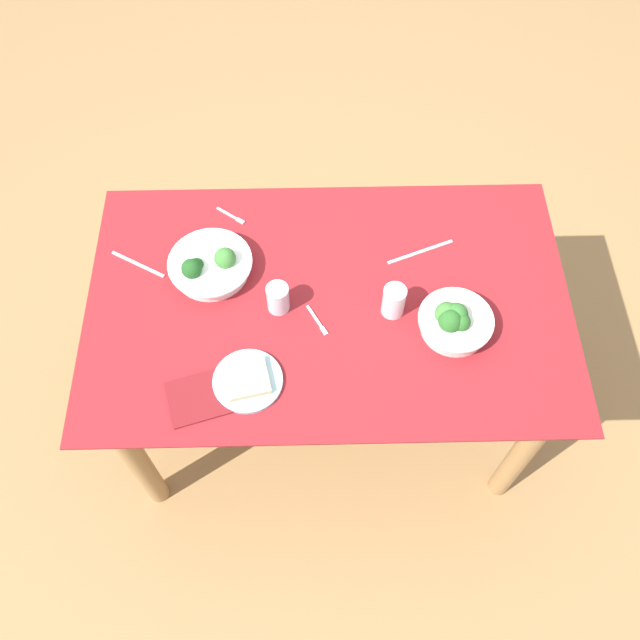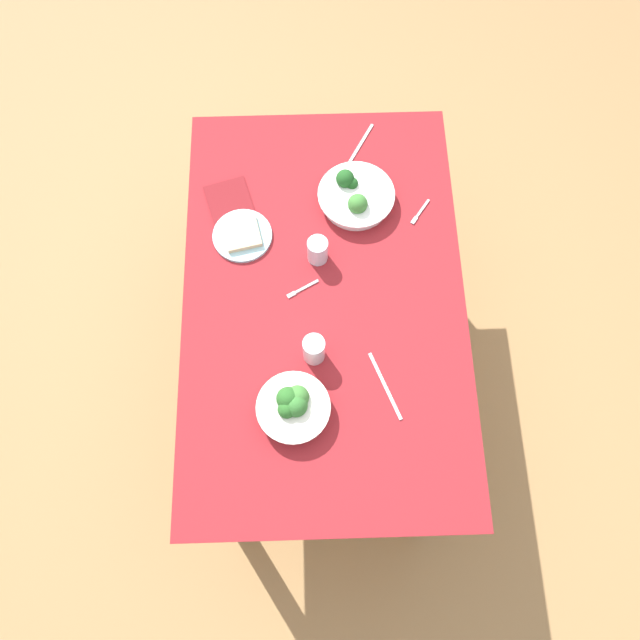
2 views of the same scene
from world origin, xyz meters
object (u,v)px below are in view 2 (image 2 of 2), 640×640
Objects in this scene: fork_by_near_bowl at (420,213)px; table_knife_left at (385,386)px; water_glass_center at (314,349)px; napkin_folded_upper at (230,202)px; table_knife_right at (360,145)px; water_glass_side at (318,250)px; bread_side_plate at (242,235)px; broccoli_bowl_near at (355,196)px; broccoli_bowl_far at (293,406)px; fork_by_far_bowl at (301,289)px.

fork_by_near_bowl is 0.43× the size of table_knife_left.
water_glass_center is 0.60m from napkin_folded_upper.
water_glass_center is at bearing -163.95° from table_knife_right.
bread_side_plate is at bearing 71.24° from water_glass_side.
water_glass_center reaches higher than table_knife_left.
water_glass_center is at bearing 176.52° from water_glass_side.
broccoli_bowl_near reaches higher than bread_side_plate.
bread_side_plate is at bearing -161.41° from table_knife_left.
bread_side_plate is 0.26m from water_glass_side.
napkin_folded_upper is (0.01, 0.41, -0.03)m from broccoli_bowl_near.
broccoli_bowl_far is 0.60m from bread_side_plate.
bread_side_plate is at bearing 108.15° from broccoli_bowl_near.
water_glass_center is (-0.41, -0.22, 0.04)m from bread_side_plate.
water_glass_center is 0.22m from fork_by_far_bowl.
fork_by_far_bowl is at bearing -164.11° from table_knife_left.
bread_side_plate is at bearing 160.24° from table_knife_right.
water_glass_center is 0.33m from water_glass_side.
water_glass_side is at bearing -126.59° from napkin_folded_upper.
broccoli_bowl_near is 0.24m from water_glass_side.
broccoli_bowl_near reaches higher than napkin_folded_upper.
broccoli_bowl_near is 0.23m from table_knife_right.
napkin_folded_upper is at bearing 53.41° from water_glass_side.
broccoli_bowl_far is at bearing -164.76° from bread_side_plate.
broccoli_bowl_far reaches higher than water_glass_side.
water_glass_center is at bearing -151.78° from bread_side_plate.
water_glass_center is at bearing -153.89° from napkin_folded_upper.
broccoli_bowl_far is at bearing 170.44° from water_glass_side.
broccoli_bowl_near is 0.22m from fork_by_near_bowl.
water_glass_side is 0.57× the size of napkin_folded_upper.
napkin_folded_upper is at bearing -83.25° from fork_by_far_bowl.
water_glass_center reaches higher than water_glass_side.
broccoli_bowl_far is 1.30× the size of napkin_folded_upper.
broccoli_bowl_far is 0.77m from fork_by_near_bowl.
napkin_folded_upper is (0.32, 0.23, 0.00)m from fork_by_far_bowl.
table_knife_right is (0.54, -0.21, -0.00)m from fork_by_far_bowl.
bread_side_plate is 0.14m from napkin_folded_upper.
broccoli_bowl_near and water_glass_side have the same top height.
table_knife_right is (0.92, -0.24, -0.04)m from broccoli_bowl_far.
bread_side_plate is at bearing -74.91° from fork_by_far_bowl.
broccoli_bowl_far is 0.85× the size of broccoli_bowl_near.
table_knife_left is at bearing -140.23° from bread_side_plate.
broccoli_bowl_near reaches higher than fork_by_near_bowl.
table_knife_right is (0.22, -0.03, -0.03)m from broccoli_bowl_near.
table_knife_left is (-0.10, -0.21, -0.05)m from water_glass_center.
table_knife_left is at bearing -116.34° from water_glass_center.
water_glass_center reaches higher than broccoli_bowl_far.
bread_side_plate reaches higher than fork_by_near_bowl.
broccoli_bowl_far is at bearing -165.37° from table_knife_right.
bread_side_plate is (-0.12, 0.37, -0.02)m from broccoli_bowl_near.
water_glass_center reaches higher than fork_by_near_bowl.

